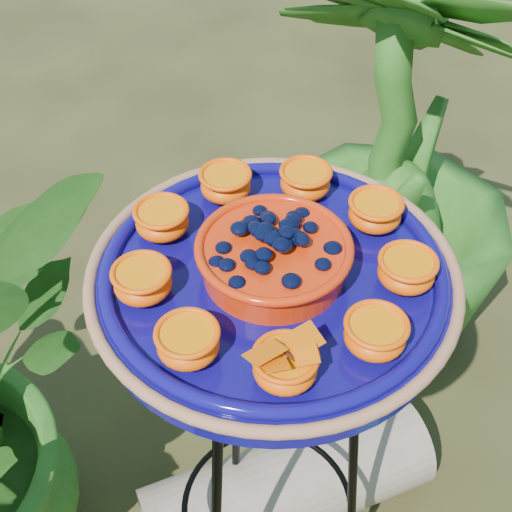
{
  "coord_description": "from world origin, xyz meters",
  "views": [
    {
      "loc": [
        -0.28,
        -0.49,
        1.66
      ],
      "look_at": [
        -0.03,
        0.13,
        1.01
      ],
      "focal_mm": 50.0,
      "sensor_mm": 36.0,
      "label": 1
    }
  ],
  "objects": [
    {
      "name": "driftwood_log",
      "position": [
        0.1,
        0.24,
        0.11
      ],
      "size": [
        0.67,
        0.23,
        0.22
      ],
      "primitive_type": "cylinder",
      "rotation": [
        0.0,
        1.57,
        0.01
      ],
      "color": "gray",
      "rests_on": "ground"
    },
    {
      "name": "tripod_stand",
      "position": [
        -0.01,
        0.12,
        0.57
      ],
      "size": [
        0.35,
        0.37,
        0.94
      ],
      "rotation": [
        0.0,
        0.0,
        0.02
      ],
      "color": "black",
      "rests_on": "ground"
    },
    {
      "name": "feeder_dish",
      "position": [
        -0.01,
        0.12,
        0.99
      ],
      "size": [
        0.5,
        0.5,
        0.11
      ],
      "rotation": [
        0.0,
        0.0,
        0.02
      ],
      "color": "#0D0861",
      "rests_on": "tripod_stand"
    },
    {
      "name": "shrub_back_right",
      "position": [
        0.57,
        0.67,
        0.57
      ],
      "size": [
        0.91,
        0.91,
        1.14
      ],
      "primitive_type": "imported",
      "rotation": [
        0.0,
        0.0,
        2.36
      ],
      "color": "#265416",
      "rests_on": "ground"
    }
  ]
}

